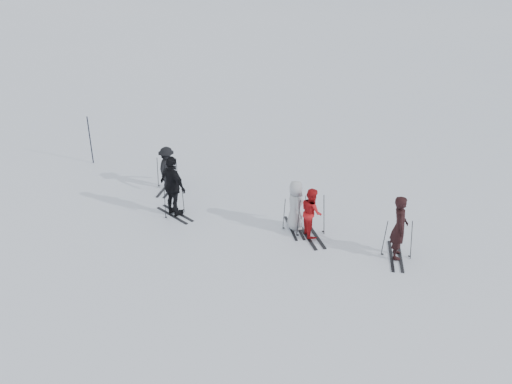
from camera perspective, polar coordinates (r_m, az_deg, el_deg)
ground at (r=17.52m, az=1.39°, el=-4.26°), size 120.00×120.00×0.00m
skier_near_dark at (r=16.46m, az=14.14°, el=-3.51°), size 0.76×0.83×1.90m
skier_red at (r=17.19m, az=5.57°, el=-2.08°), size 0.71×0.84×1.54m
skier_grey at (r=17.48m, az=3.95°, el=-1.39°), size 0.69×0.88×1.59m
skier_uphill_left at (r=18.31m, az=-8.30°, el=0.51°), size 0.86×1.28×2.02m
skier_uphill_far at (r=20.23m, az=-8.88°, el=2.34°), size 1.06×1.13×1.53m
skis_near_dark at (r=16.63m, az=14.01°, el=-4.53°), size 1.89×1.65×1.22m
skis_red at (r=17.24m, az=5.55°, el=-2.38°), size 1.97×1.27×1.33m
skis_grey at (r=17.59m, az=3.92°, el=-2.05°), size 1.70×1.18×1.13m
skis_uphill_left at (r=18.50m, az=-8.21°, el=-0.67°), size 1.79×1.34×1.17m
skis_uphill_far at (r=20.30m, az=-8.84°, el=1.92°), size 1.83×1.70×1.20m
piste_marker at (r=22.87m, az=-16.25°, el=5.01°), size 0.05×0.05×1.90m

